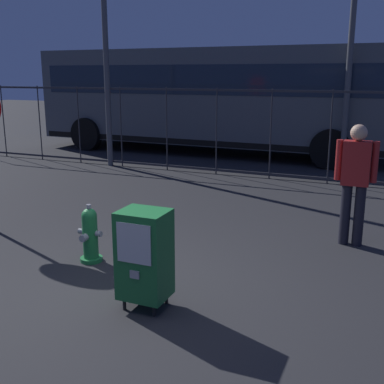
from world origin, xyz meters
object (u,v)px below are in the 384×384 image
object	(u,v)px
pedestrian	(355,178)
bus_far	(240,90)
bus_near	(212,95)
fire_hydrant	(90,235)
newspaper_box_primary	(144,254)

from	to	relation	value
pedestrian	bus_far	distance (m)	12.08
bus_near	fire_hydrant	bearing A→B (deg)	-77.80
fire_hydrant	pedestrian	distance (m)	3.59
bus_near	bus_far	distance (m)	4.15
bus_far	bus_near	bearing A→B (deg)	-86.93
pedestrian	bus_far	xyz separation A→B (m)	(-5.05, 10.94, 0.76)
newspaper_box_primary	bus_far	bearing A→B (deg)	103.57
pedestrian	bus_near	size ratio (longest dim) A/B	0.16
pedestrian	bus_near	world-z (taller)	bus_near
fire_hydrant	newspaper_box_primary	world-z (taller)	newspaper_box_primary
pedestrian	bus_near	distance (m)	8.27
bus_near	bus_far	bearing A→B (deg)	97.48
fire_hydrant	newspaper_box_primary	xyz separation A→B (m)	(1.22, -0.81, 0.22)
fire_hydrant	bus_near	bearing A→B (deg)	100.70
pedestrian	fire_hydrant	bearing A→B (deg)	-147.05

